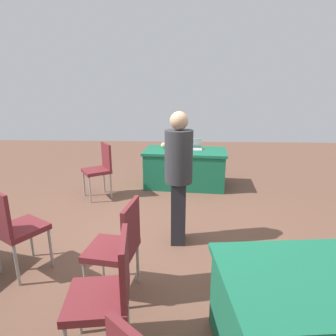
# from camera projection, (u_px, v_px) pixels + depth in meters

# --- Properties ---
(ground_plane) EXTENTS (14.40, 14.40, 0.00)m
(ground_plane) POSITION_uv_depth(u_px,v_px,m) (154.00, 239.00, 3.78)
(ground_plane) COLOR brown
(table_foreground) EXTENTS (1.69, 1.03, 0.74)m
(table_foreground) POSITION_uv_depth(u_px,v_px,m) (185.00, 168.00, 5.76)
(table_foreground) COLOR #196647
(table_foreground) RESTS_ON ground
(table_back_left) EXTENTS (1.50, 1.05, 0.74)m
(table_back_left) POSITION_uv_depth(u_px,v_px,m) (320.00, 321.00, 1.97)
(table_back_left) COLOR #196647
(table_back_left) RESTS_ON ground
(chair_near_front) EXTENTS (0.50, 0.50, 0.95)m
(chair_near_front) POSITION_uv_depth(u_px,v_px,m) (107.00, 290.00, 2.02)
(chair_near_front) COLOR #9E9993
(chair_near_front) RESTS_ON ground
(chair_tucked_left) EXTENTS (0.61, 0.61, 0.97)m
(chair_tucked_left) POSITION_uv_depth(u_px,v_px,m) (13.00, 225.00, 2.93)
(chair_tucked_left) COLOR #9E9993
(chair_tucked_left) RESTS_ON ground
(chair_aisle) EXTENTS (0.61, 0.61, 0.98)m
(chair_aisle) POSITION_uv_depth(u_px,v_px,m) (100.00, 167.00, 5.11)
(chair_aisle) COLOR #9E9993
(chair_aisle) RESTS_ON ground
(chair_back_row) EXTENTS (0.50, 0.50, 0.94)m
(chair_back_row) POSITION_uv_depth(u_px,v_px,m) (119.00, 243.00, 2.64)
(chair_back_row) COLOR #9E9993
(chair_back_row) RESTS_ON ground
(person_attendee_standing) EXTENTS (0.34, 0.34, 1.67)m
(person_attendee_standing) POSITION_uv_depth(u_px,v_px,m) (179.00, 173.00, 3.48)
(person_attendee_standing) COLOR #26262D
(person_attendee_standing) RESTS_ON ground
(laptop_silver) EXTENTS (0.32, 0.29, 0.21)m
(laptop_silver) POSITION_uv_depth(u_px,v_px,m) (194.00, 147.00, 5.73)
(laptop_silver) COLOR silver
(laptop_silver) RESTS_ON table_foreground
(yarn_ball) EXTENTS (0.11, 0.11, 0.11)m
(yarn_ball) POSITION_uv_depth(u_px,v_px,m) (164.00, 145.00, 5.85)
(yarn_ball) COLOR beige
(yarn_ball) RESTS_ON table_foreground
(scissors_red) EXTENTS (0.15, 0.16, 0.01)m
(scissors_red) POSITION_uv_depth(u_px,v_px,m) (201.00, 150.00, 5.68)
(scissors_red) COLOR red
(scissors_red) RESTS_ON table_foreground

